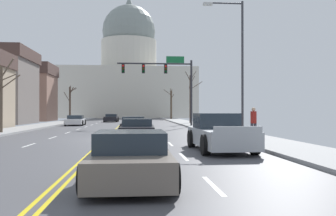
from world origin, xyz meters
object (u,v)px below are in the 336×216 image
Objects in this scene: sedan_near_01 at (134,126)px; pedestrian_00 at (254,121)px; street_lamp_right at (237,56)px; sedan_near_00 at (135,123)px; sedan_near_04 at (131,158)px; sedan_near_02 at (137,130)px; pickup_truck_near_03 at (219,134)px; sedan_oncoming_01 at (111,118)px; sedan_oncoming_00 at (75,121)px; bicycle_parked at (232,130)px; signal_gantry at (165,75)px.

sedan_near_01 is 9.75m from pedestrian_00.
sedan_near_01 is at bearing 139.34° from street_lamp_right.
sedan_near_00 is 1.04× the size of sedan_near_04.
street_lamp_right is 4.23m from pedestrian_00.
sedan_near_02 is 6.72m from pickup_truck_near_03.
sedan_oncoming_00 is at bearing -103.96° from sedan_oncoming_01.
street_lamp_right is at bearing -77.02° from bicycle_parked.
pickup_truck_near_03 is at bearing -112.13° from street_lamp_right.
sedan_oncoming_00 is 13.52m from sedan_oncoming_01.
street_lamp_right is 9.41m from sedan_near_01.
signal_gantry is 1.81× the size of sedan_near_04.
street_lamp_right is 1.89× the size of sedan_near_04.
sedan_near_00 is 0.85× the size of pickup_truck_near_03.
signal_gantry is 16.97m from bicycle_parked.
pedestrian_00 reaches higher than sedan_oncoming_00.
bicycle_parked is at bearing 106.12° from pedestrian_00.
street_lamp_right is at bearing 64.38° from sedan_near_04.
sedan_oncoming_00 is (-10.08, 4.86, -4.86)m from signal_gantry.
pickup_truck_near_03 is 29.79m from sedan_oncoming_00.
bicycle_parked is (2.86, -15.98, -4.93)m from signal_gantry.
sedan_near_04 is (0.04, -18.46, -0.02)m from sedan_near_01.
sedan_near_01 reaches higher than bicycle_parked.
bicycle_parked is (6.02, -11.40, -0.07)m from sedan_near_00.
sedan_near_02 is (0.25, -5.96, -0.00)m from sedan_near_01.
sedan_near_01 is 1.03× the size of sedan_oncoming_00.
pedestrian_00 is at bearing -74.07° from sedan_oncoming_01.
sedan_near_00 is 18.77m from pickup_truck_near_03.
sedan_near_00 reaches higher than bicycle_parked.
signal_gantry reaches higher than pedestrian_00.
sedan_oncoming_00 is at bearing 110.74° from pickup_truck_near_03.
sedan_near_00 is at bearing 89.02° from sedan_near_01.
sedan_near_04 is at bearing -89.87° from sedan_near_01.
sedan_near_01 is 1.05× the size of sedan_near_02.
pedestrian_00 is (6.54, -1.02, 0.53)m from sedan_near_02.
sedan_oncoming_00 is at bearing 107.72° from sedan_near_02.
signal_gantry is 16.99m from street_lamp_right.
sedan_near_04 is (-6.26, -13.05, -4.45)m from street_lamp_right.
sedan_near_02 reaches higher than sedan_near_00.
sedan_near_01 is 2.69× the size of pedestrian_00.
pickup_truck_near_03 is (3.63, -18.42, 0.15)m from sedan_near_00.
sedan_oncoming_01 is (3.26, 13.12, 0.00)m from sedan_oncoming_00.
sedan_near_02 is at bearing -174.81° from street_lamp_right.
sedan_oncoming_01 reaches higher than bicycle_parked.
sedan_near_04 is (-3.23, -29.76, -4.85)m from signal_gantry.
signal_gantry is 19.83m from sedan_oncoming_01.
sedan_oncoming_00 is (-13.11, 21.57, -4.46)m from street_lamp_right.
pickup_truck_near_03 is 7.42m from bicycle_parked.
pickup_truck_near_03 is 3.03× the size of pedestrian_00.
street_lamp_right is at bearing 5.19° from sedan_near_02.
sedan_oncoming_00 is at bearing 120.46° from pedestrian_00.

